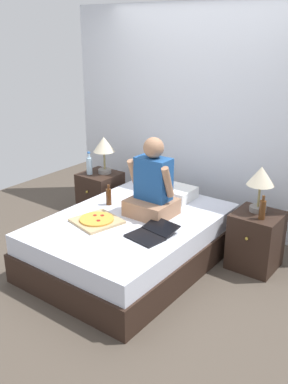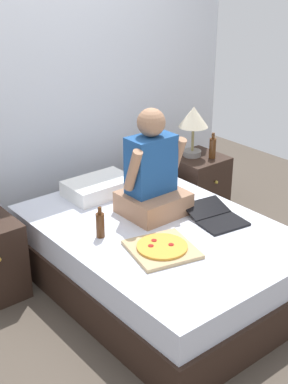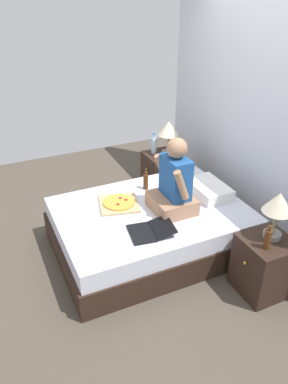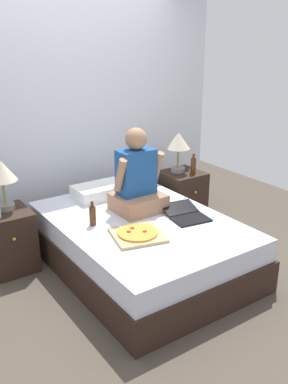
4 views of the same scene
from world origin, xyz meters
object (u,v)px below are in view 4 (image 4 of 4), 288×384
laptop (187,215)px  beer_bottle_on_bed (93,215)px  nightstand_left (7,241)px  pizza_box (138,234)px  person_seated (137,181)px  bed (141,244)px  lamp_on_left_nightstand (2,174)px  lamp_on_right_nightstand (178,144)px  beer_bottle (193,165)px  nightstand_right (182,196)px

laptop → beer_bottle_on_bed: 0.85m
nightstand_left → pizza_box: (0.80, -0.93, 0.22)m
laptop → person_seated: bearing=123.5°
bed → laptop: bearing=-28.7°
lamp_on_left_nightstand → nightstand_left: bearing=-128.6°
lamp_on_right_nightstand → beer_bottle_on_bed: size_ratio=2.05×
lamp_on_right_nightstand → beer_bottle: size_ratio=1.96×
laptop → nightstand_left: bearing=148.1°
nightstand_left → laptop: nightstand_left is taller
bed → person_seated: (0.10, 0.20, 0.53)m
nightstand_left → lamp_on_left_nightstand: 0.61m
nightstand_right → beer_bottle_on_bed: bearing=-159.7°
person_seated → laptop: 0.55m
nightstand_left → person_seated: size_ratio=0.73×
nightstand_right → pizza_box: nightstand_right is taller
lamp_on_left_nightstand → pizza_box: (0.76, -0.98, -0.39)m
lamp_on_right_nightstand → beer_bottle_on_bed: lamp_on_right_nightstand is taller
bed → person_seated: size_ratio=2.54×
bed → nightstand_right: bearing=33.0°
pizza_box → nightstand_left: bearing=130.8°
pizza_box → laptop: bearing=6.8°
nightstand_left → person_seated: person_seated is taller
laptop → pizza_box: (-0.58, -0.07, -0.00)m
beer_bottle → person_seated: bearing=-160.2°
bed → beer_bottle: (1.09, 0.56, 0.43)m
lamp_on_left_nightstand → beer_bottle: 2.08m
nightstand_right → pizza_box: size_ratio=1.18×
bed → lamp_on_right_nightstand: bearing=35.7°
bed → lamp_on_left_nightstand: 1.37m
beer_bottle → laptop: beer_bottle is taller
bed → laptop: size_ratio=4.33×
lamp_on_right_nightstand → pizza_box: lamp_on_right_nightstand is taller
nightstand_left → laptop: (1.38, -0.86, 0.22)m
lamp_on_left_nightstand → beer_bottle_on_bed: 0.87m
lamp_on_left_nightstand → bed: bearing=-36.0°
beer_bottle → laptop: 1.06m
bed → beer_bottle: 1.29m
lamp_on_right_nightstand → pizza_box: (-1.20, -0.98, -0.39)m
person_seated → beer_bottle_on_bed: person_seated is taller
nightstand_left → beer_bottle: size_ratio=2.47×
bed → lamp_on_right_nightstand: (0.99, 0.71, 0.66)m
nightstand_left → pizza_box: bearing=-49.2°
beer_bottle → beer_bottle_on_bed: (-1.50, -0.43, -0.09)m
nightstand_right → beer_bottle_on_bed: beer_bottle_on_bed is taller
nightstand_right → lamp_on_right_nightstand: size_ratio=1.26×
nightstand_left → beer_bottle: 2.14m
person_seated → pizza_box: bearing=-123.3°
pizza_box → lamp_on_right_nightstand: bearing=39.3°
laptop → lamp_on_left_nightstand: bearing=145.9°
bed → beer_bottle_on_bed: size_ratio=9.00×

